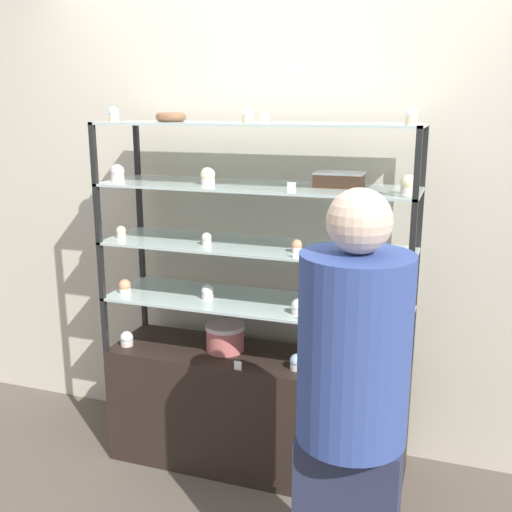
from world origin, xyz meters
The scene contains 33 objects.
ground_plane centered at (0.00, 0.00, 0.00)m, with size 20.00×20.00×0.00m, color brown.
back_wall centered at (0.00, 0.35, 1.30)m, with size 8.00×0.05×2.60m.
display_base centered at (0.00, 0.00, 0.30)m, with size 1.47×0.42×0.60m.
display_riser_lower centered at (0.00, 0.00, 0.86)m, with size 1.47×0.42×0.28m.
display_riser_middle centered at (0.00, 0.00, 1.14)m, with size 1.47×0.42×0.28m.
display_riser_upper centered at (0.00, 0.00, 1.42)m, with size 1.47×0.42×0.28m.
display_riser_top centered at (0.00, 0.00, 1.70)m, with size 1.47×0.42×0.28m.
layer_cake_centerpiece centered at (-0.17, 0.01, 0.67)m, with size 0.19×0.19×0.14m.
sheet_cake_frosted centered at (0.37, 0.04, 1.47)m, with size 0.22×0.12×0.07m.
cupcake_0 centered at (-0.66, -0.10, 0.64)m, with size 0.07×0.07×0.08m.
cupcake_1 centered at (0.23, -0.09, 0.64)m, with size 0.07×0.07×0.08m.
cupcake_2 centered at (0.66, -0.05, 0.64)m, with size 0.07×0.07×0.08m.
price_tag_0 centered at (-0.02, -0.19, 0.62)m, with size 0.04×0.00×0.04m.
cupcake_3 centered at (-0.66, -0.09, 0.91)m, with size 0.06×0.06×0.07m.
cupcake_4 centered at (-0.24, -0.04, 0.91)m, with size 0.06×0.06×0.07m.
cupcake_5 centered at (0.24, -0.11, 0.91)m, with size 0.06×0.06×0.07m.
cupcake_6 centered at (0.67, -0.09, 0.91)m, with size 0.06×0.06×0.07m.
price_tag_1 centered at (0.29, -0.19, 0.90)m, with size 0.04×0.00×0.04m.
cupcake_7 centered at (-0.67, -0.08, 1.19)m, with size 0.05×0.05×0.06m.
cupcake_8 centered at (-0.21, -0.09, 1.19)m, with size 0.05×0.05×0.06m.
cupcake_9 centered at (0.22, -0.09, 1.19)m, with size 0.05×0.05×0.06m.
cupcake_10 centered at (0.69, -0.11, 1.19)m, with size 0.05×0.05×0.06m.
price_tag_2 centered at (0.25, -0.19, 1.18)m, with size 0.04×0.00×0.04m.
cupcake_11 centered at (-0.68, -0.07, 1.48)m, with size 0.07×0.07×0.08m.
cupcake_12 centered at (-0.21, -0.07, 1.48)m, with size 0.07×0.07×0.08m.
cupcake_13 centered at (0.68, -0.08, 1.48)m, with size 0.07×0.07×0.08m.
price_tag_3 centered at (0.22, -0.19, 1.46)m, with size 0.04×0.00×0.04m.
cupcake_14 centered at (-0.69, -0.05, 1.75)m, with size 0.05×0.05×0.07m.
cupcake_15 centered at (-0.01, -0.08, 1.75)m, with size 0.05×0.05×0.07m.
cupcake_16 centered at (0.68, -0.11, 1.75)m, with size 0.05×0.05×0.07m.
price_tag_4 centered at (0.10, -0.19, 1.74)m, with size 0.04×0.00×0.04m.
donut_glazed centered at (-0.43, 0.02, 1.74)m, with size 0.14×0.14×0.04m.
customer_figure centered at (0.60, -0.79, 0.83)m, with size 0.36×0.36×1.55m.
Camera 1 is at (0.88, -2.58, 1.79)m, focal length 42.00 mm.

